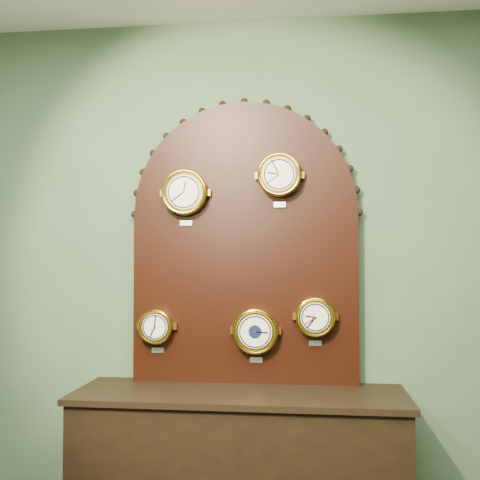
# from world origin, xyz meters

# --- Properties ---
(wall_back) EXTENTS (4.00, 0.00, 4.00)m
(wall_back) POSITION_xyz_m (0.00, 2.50, 1.40)
(wall_back) COLOR #446142
(wall_back) RESTS_ON ground
(shop_counter) EXTENTS (1.60, 0.50, 0.80)m
(shop_counter) POSITION_xyz_m (0.00, 2.23, 0.40)
(shop_counter) COLOR black
(shop_counter) RESTS_ON ground_plane
(display_board) EXTENTS (1.26, 0.06, 1.53)m
(display_board) POSITION_xyz_m (0.00, 2.45, 1.63)
(display_board) COLOR black
(display_board) RESTS_ON shop_counter
(roman_clock) EXTENTS (0.25, 0.08, 0.30)m
(roman_clock) POSITION_xyz_m (-0.31, 2.38, 1.84)
(roman_clock) COLOR gold
(roman_clock) RESTS_ON display_board
(arabic_clock) EXTENTS (0.23, 0.08, 0.28)m
(arabic_clock) POSITION_xyz_m (0.19, 2.38, 1.92)
(arabic_clock) COLOR gold
(arabic_clock) RESTS_ON display_board
(hygrometer) EXTENTS (0.18, 0.08, 0.24)m
(hygrometer) POSITION_xyz_m (-0.46, 2.38, 1.13)
(hygrometer) COLOR gold
(hygrometer) RESTS_ON display_board
(barometer) EXTENTS (0.24, 0.08, 0.29)m
(barometer) POSITION_xyz_m (0.07, 2.38, 1.11)
(barometer) COLOR gold
(barometer) RESTS_ON display_board
(tide_clock) EXTENTS (0.20, 0.08, 0.26)m
(tide_clock) POSITION_xyz_m (0.37, 2.38, 1.19)
(tide_clock) COLOR gold
(tide_clock) RESTS_ON display_board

